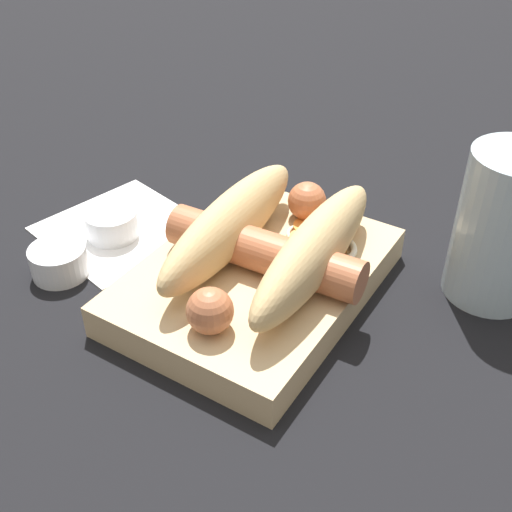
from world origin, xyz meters
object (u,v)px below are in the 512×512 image
bread_roll (271,237)px  condiment_cup_near (112,226)px  sausage (265,250)px  drink_glass (503,227)px  condiment_cup_far (59,263)px  food_tray (256,280)px

bread_roll → condiment_cup_near: (-0.01, 0.17, -0.04)m
condiment_cup_near → bread_roll: bearing=-86.7°
bread_roll → sausage: (-0.01, 0.00, -0.01)m
sausage → drink_glass: bearing=-56.1°
sausage → condiment_cup_far: sausage is taller
food_tray → bread_roll: 0.04m
food_tray → sausage: size_ratio=1.14×
condiment_cup_near → drink_glass: drink_glass is taller
bread_roll → sausage: bread_roll is taller
food_tray → condiment_cup_near: size_ratio=4.63×
condiment_cup_near → condiment_cup_far: same height
food_tray → bread_roll: bearing=-44.4°
sausage → bread_roll: bearing=-13.9°
drink_glass → bread_roll: bearing=122.5°
bread_roll → drink_glass: size_ratio=1.59×
condiment_cup_far → food_tray: bearing=-67.0°
food_tray → bread_roll: bread_roll is taller
bread_roll → drink_glass: drink_glass is taller
condiment_cup_near → condiment_cup_far: bearing=-179.7°
condiment_cup_near → condiment_cup_far: 0.07m
condiment_cup_near → food_tray: bearing=-89.7°
food_tray → drink_glass: (0.11, -0.16, 0.05)m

